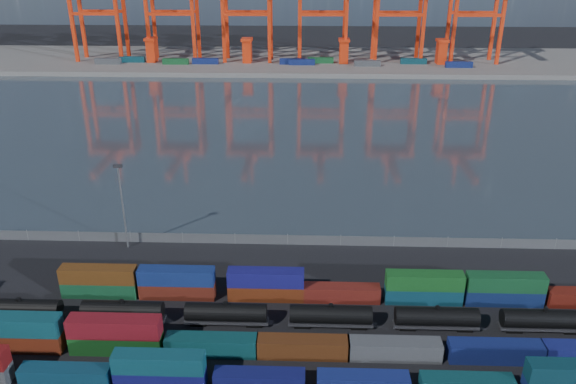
{
  "coord_description": "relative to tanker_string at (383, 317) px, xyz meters",
  "views": [
    {
      "loc": [
        3.32,
        -65.44,
        51.78
      ],
      "look_at": [
        0.0,
        30.0,
        10.0
      ],
      "focal_mm": 35.0,
      "sensor_mm": 36.0,
      "label": 1
    }
  ],
  "objects": [
    {
      "name": "waterfront_fence",
      "position": [
        -14.98,
        24.8,
        -0.93
      ],
      "size": [
        160.12,
        0.12,
        2.2
      ],
      "color": "#595B5E",
      "rests_on": "ground"
    },
    {
      "name": "container_row_north",
      "position": [
        -14.5,
        6.85,
        0.25
      ],
      "size": [
        141.45,
        2.46,
        5.24
      ],
      "color": "navy",
      "rests_on": "ground"
    },
    {
      "name": "container_row_south",
      "position": [
        -11.54,
        -13.06,
        0.0
      ],
      "size": [
        139.47,
        2.37,
        5.04
      ],
      "color": "#393C3E",
      "rests_on": "ground"
    },
    {
      "name": "yard_light_mast",
      "position": [
        -44.98,
        22.8,
        7.36
      ],
      "size": [
        1.6,
        0.4,
        16.6
      ],
      "color": "slate",
      "rests_on": "ground"
    },
    {
      "name": "ground",
      "position": [
        -14.98,
        -3.2,
        -1.93
      ],
      "size": [
        700.0,
        700.0,
        0.0
      ],
      "primitive_type": "plane",
      "color": "black",
      "rests_on": "ground"
    },
    {
      "name": "container_row_mid",
      "position": [
        -22.98,
        -6.6,
        -0.09
      ],
      "size": [
        129.0,
        2.59,
        5.52
      ],
      "color": "#0F1C4D",
      "rests_on": "ground"
    },
    {
      "name": "harbor_water",
      "position": [
        -14.98,
        101.8,
        -1.93
      ],
      "size": [
        700.0,
        700.0,
        0.0
      ],
      "primitive_type": "plane",
      "color": "#2A353D",
      "rests_on": "ground"
    },
    {
      "name": "straddle_carriers",
      "position": [
        -17.48,
        196.8,
        5.89
      ],
      "size": [
        140.0,
        7.0,
        11.1
      ],
      "color": "red",
      "rests_on": "far_quay"
    },
    {
      "name": "far_quay",
      "position": [
        -14.98,
        206.8,
        -0.93
      ],
      "size": [
        700.0,
        70.0,
        2.0
      ],
      "primitive_type": "cube",
      "color": "#514F4C",
      "rests_on": "ground"
    },
    {
      "name": "tanker_string",
      "position": [
        0.0,
        0.0,
        0.0
      ],
      "size": [
        121.05,
        2.69,
        3.86
      ],
      "color": "black",
      "rests_on": "ground"
    },
    {
      "name": "quay_containers",
      "position": [
        -25.98,
        192.26,
        1.37
      ],
      "size": [
        172.58,
        10.99,
        2.6
      ],
      "color": "navy",
      "rests_on": "far_quay"
    }
  ]
}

